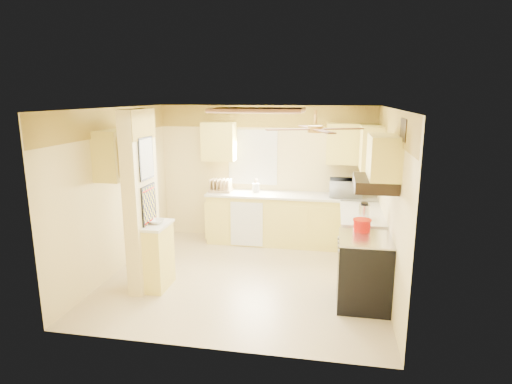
% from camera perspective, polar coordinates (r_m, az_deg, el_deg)
% --- Properties ---
extents(floor, '(4.00, 4.00, 0.00)m').
position_cam_1_polar(floor, '(6.56, -1.37, -11.28)').
color(floor, '#CEB58E').
rests_on(floor, ground).
extents(ceiling, '(4.00, 4.00, 0.00)m').
position_cam_1_polar(ceiling, '(6.00, -1.50, 11.10)').
color(ceiling, white).
rests_on(ceiling, wall_back).
extents(wall_back, '(4.00, 0.00, 4.00)m').
position_cam_1_polar(wall_back, '(7.99, 1.34, 2.50)').
color(wall_back, beige).
rests_on(wall_back, floor).
extents(wall_front, '(4.00, 0.00, 4.00)m').
position_cam_1_polar(wall_front, '(4.39, -6.51, -6.23)').
color(wall_front, beige).
rests_on(wall_front, floor).
extents(wall_left, '(0.00, 3.80, 3.80)m').
position_cam_1_polar(wall_left, '(6.85, -18.05, 0.13)').
color(wall_left, beige).
rests_on(wall_left, floor).
extents(wall_right, '(0.00, 3.80, 3.80)m').
position_cam_1_polar(wall_right, '(6.09, 17.34, -1.35)').
color(wall_right, beige).
rests_on(wall_right, floor).
extents(wallpaper_border, '(4.00, 0.02, 0.40)m').
position_cam_1_polar(wallpaper_border, '(7.85, 1.36, 10.03)').
color(wallpaper_border, gold).
rests_on(wallpaper_border, wall_back).
extents(partition_column, '(0.20, 0.70, 2.50)m').
position_cam_1_polar(partition_column, '(6.08, -15.08, -1.23)').
color(partition_column, beige).
rests_on(partition_column, floor).
extents(partition_ledge, '(0.25, 0.55, 0.90)m').
position_cam_1_polar(partition_ledge, '(6.23, -12.80, -8.49)').
color(partition_ledge, '#FFEA70').
rests_on(partition_ledge, floor).
extents(ledge_top, '(0.28, 0.58, 0.04)m').
position_cam_1_polar(ledge_top, '(6.07, -13.01, -4.35)').
color(ledge_top, silver).
rests_on(ledge_top, partition_ledge).
extents(lower_cabinets_back, '(3.00, 0.60, 0.90)m').
position_cam_1_polar(lower_cabinets_back, '(7.82, 4.59, -3.79)').
color(lower_cabinets_back, '#FFEA70').
rests_on(lower_cabinets_back, floor).
extents(lower_cabinets_right, '(0.60, 1.40, 0.90)m').
position_cam_1_polar(lower_cabinets_right, '(6.85, 13.82, -6.55)').
color(lower_cabinets_right, '#FFEA70').
rests_on(lower_cabinets_right, floor).
extents(countertop_back, '(3.04, 0.64, 0.04)m').
position_cam_1_polar(countertop_back, '(7.70, 4.65, -0.45)').
color(countertop_back, silver).
rests_on(countertop_back, lower_cabinets_back).
extents(countertop_right, '(0.64, 1.44, 0.04)m').
position_cam_1_polar(countertop_right, '(6.72, 13.94, -2.75)').
color(countertop_right, silver).
rests_on(countertop_right, lower_cabinets_right).
extents(dishwasher_panel, '(0.58, 0.02, 0.80)m').
position_cam_1_polar(dishwasher_panel, '(7.64, -1.27, -4.31)').
color(dishwasher_panel, white).
rests_on(dishwasher_panel, lower_cabinets_back).
extents(window, '(0.92, 0.02, 1.02)m').
position_cam_1_polar(window, '(7.97, -0.44, 4.66)').
color(window, white).
rests_on(window, wall_back).
extents(upper_cab_back_left, '(0.60, 0.35, 0.70)m').
position_cam_1_polar(upper_cab_back_left, '(7.91, -4.97, 6.74)').
color(upper_cab_back_left, '#FFEA70').
rests_on(upper_cab_back_left, wall_back).
extents(upper_cab_back_right, '(0.90, 0.35, 0.70)m').
position_cam_1_polar(upper_cab_back_right, '(7.64, 12.78, 6.26)').
color(upper_cab_back_right, '#FFEA70').
rests_on(upper_cab_back_right, wall_back).
extents(upper_cab_right, '(0.35, 1.00, 0.70)m').
position_cam_1_polar(upper_cab_right, '(7.19, 15.12, 5.75)').
color(upper_cab_right, '#FFEA70').
rests_on(upper_cab_right, wall_right).
extents(upper_cab_left_wall, '(0.35, 0.75, 0.70)m').
position_cam_1_polar(upper_cab_left_wall, '(6.45, -18.08, 4.80)').
color(upper_cab_left_wall, '#FFEA70').
rests_on(upper_cab_left_wall, wall_left).
extents(upper_cab_over_stove, '(0.35, 0.76, 0.52)m').
position_cam_1_polar(upper_cab_over_stove, '(5.40, 16.66, 4.54)').
color(upper_cab_over_stove, '#FFEA70').
rests_on(upper_cab_over_stove, wall_right).
extents(stove, '(0.68, 0.77, 0.92)m').
position_cam_1_polar(stove, '(5.78, 14.15, -10.17)').
color(stove, black).
rests_on(stove, floor).
extents(range_hood, '(0.50, 0.76, 0.14)m').
position_cam_1_polar(range_hood, '(5.44, 15.55, 1.14)').
color(range_hood, black).
rests_on(range_hood, upper_cab_over_stove).
extents(poster_menu, '(0.02, 0.42, 0.57)m').
position_cam_1_polar(poster_menu, '(5.92, -14.43, 4.37)').
color(poster_menu, black).
rests_on(poster_menu, partition_column).
extents(poster_nashville, '(0.02, 0.42, 0.57)m').
position_cam_1_polar(poster_nashville, '(6.04, -14.09, -1.74)').
color(poster_nashville, black).
rests_on(poster_nashville, partition_column).
extents(ceiling_light_panel, '(1.35, 0.95, 0.06)m').
position_cam_1_polar(ceiling_light_panel, '(6.47, 0.31, 10.83)').
color(ceiling_light_panel, brown).
rests_on(ceiling_light_panel, ceiling).
extents(ceiling_fan, '(1.15, 1.15, 0.26)m').
position_cam_1_polar(ceiling_fan, '(5.19, 7.89, 8.37)').
color(ceiling_fan, gold).
rests_on(ceiling_fan, ceiling).
extents(vent_grate, '(0.02, 0.40, 0.25)m').
position_cam_1_polar(vent_grate, '(5.04, 19.09, 7.83)').
color(vent_grate, black).
rests_on(vent_grate, wall_right).
extents(microwave, '(0.56, 0.38, 0.31)m').
position_cam_1_polar(microwave, '(7.61, 11.89, 0.52)').
color(microwave, white).
rests_on(microwave, countertop_back).
extents(bowl, '(0.26, 0.26, 0.05)m').
position_cam_1_polar(bowl, '(6.09, -13.17, -3.86)').
color(bowl, white).
rests_on(bowl, ledge_top).
extents(dutch_oven, '(0.24, 0.24, 0.16)m').
position_cam_1_polar(dutch_oven, '(5.84, 13.95, -4.30)').
color(dutch_oven, red).
rests_on(dutch_oven, stove).
extents(kettle, '(0.16, 0.16, 0.24)m').
position_cam_1_polar(kettle, '(6.31, 14.22, -2.53)').
color(kettle, silver).
rests_on(kettle, countertop_right).
extents(dish_rack, '(0.41, 0.30, 0.23)m').
position_cam_1_polar(dish_rack, '(7.90, -4.76, 0.67)').
color(dish_rack, tan).
rests_on(dish_rack, countertop_back).
extents(utensil_crock, '(0.13, 0.13, 0.25)m').
position_cam_1_polar(utensil_crock, '(7.83, -0.02, 0.59)').
color(utensil_crock, white).
rests_on(utensil_crock, countertop_back).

